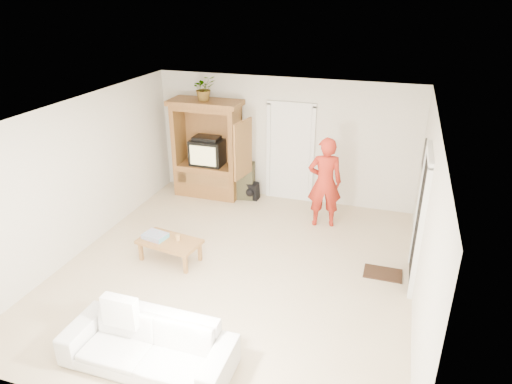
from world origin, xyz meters
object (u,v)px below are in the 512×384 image
armoire (209,155)px  man (325,182)px  coffee_table (170,243)px  sofa (148,345)px

armoire → man: (2.64, -0.67, -0.03)m
armoire → man: armoire is taller
coffee_table → armoire: bearing=107.6°
armoire → coffee_table: (0.44, -2.73, -0.58)m
man → coffee_table: bearing=28.7°
armoire → coffee_table: size_ratio=1.92×
armoire → man: bearing=-14.3°
armoire → man: size_ratio=1.19×
sofa → coffee_table: (-0.86, 2.18, 0.03)m
sofa → coffee_table: 2.35m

